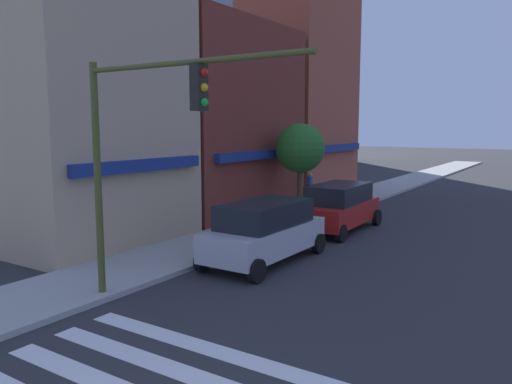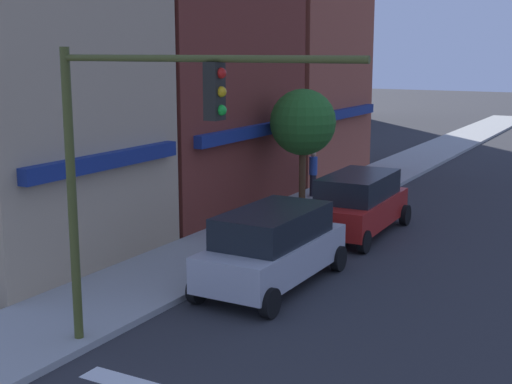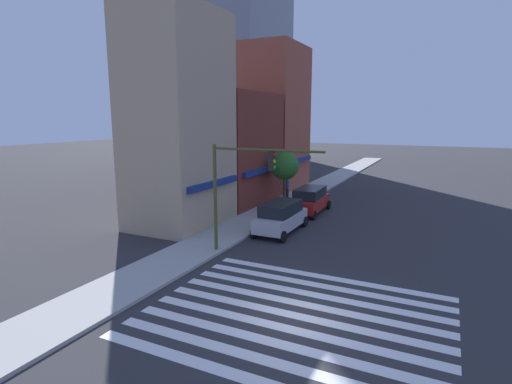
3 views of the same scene
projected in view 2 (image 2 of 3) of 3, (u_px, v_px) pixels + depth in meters
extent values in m
cube|color=tan|center=(22.00, 3.00, 18.57)|extent=(6.63, 5.00, 13.94)
cube|color=navy|center=(107.00, 161.00, 18.09)|extent=(5.64, 0.30, 0.40)
cube|color=maroon|center=(192.00, 83.00, 25.73)|extent=(8.58, 5.00, 9.19)
cube|color=navy|center=(256.00, 131.00, 24.78)|extent=(7.29, 0.30, 0.40)
cube|color=#9E4C38|center=(294.00, 20.00, 32.44)|extent=(7.37, 5.00, 14.24)
cube|color=navy|center=(346.00, 113.00, 31.99)|extent=(6.26, 0.30, 0.40)
cylinder|color=#474C1E|center=(72.00, 202.00, 13.63)|extent=(0.18, 0.18, 5.82)
cylinder|color=#474C1E|center=(199.00, 59.00, 11.70)|extent=(0.12, 5.91, 0.12)
cube|color=black|center=(214.00, 91.00, 11.66)|extent=(0.32, 0.24, 0.95)
sphere|color=red|center=(221.00, 73.00, 11.54)|extent=(0.18, 0.18, 0.18)
sphere|color=#EAAD14|center=(221.00, 92.00, 11.60)|extent=(0.18, 0.18, 0.18)
sphere|color=green|center=(221.00, 110.00, 11.66)|extent=(0.18, 0.18, 0.18)
cube|color=#B7B7BC|center=(273.00, 256.00, 17.58)|extent=(4.72, 1.94, 0.85)
cube|color=black|center=(273.00, 225.00, 17.43)|extent=(3.30, 1.78, 0.75)
cylinder|color=black|center=(197.00, 289.00, 16.45)|extent=(0.68, 0.22, 0.68)
cylinder|color=black|center=(270.00, 303.00, 15.55)|extent=(0.68, 0.22, 0.68)
cylinder|color=black|center=(275.00, 249.00, 19.78)|extent=(0.68, 0.22, 0.68)
cylinder|color=black|center=(339.00, 258.00, 18.88)|extent=(0.68, 0.22, 0.68)
cube|color=#B21E19|center=(358.00, 211.00, 22.56)|extent=(4.75, 2.04, 0.85)
cube|color=black|center=(359.00, 186.00, 22.40)|extent=(3.34, 1.84, 0.75)
cylinder|color=black|center=(304.00, 234.00, 21.43)|extent=(0.68, 0.22, 0.68)
cylinder|color=black|center=(364.00, 242.00, 20.52)|extent=(0.68, 0.22, 0.68)
cylinder|color=black|center=(352.00, 209.00, 24.76)|extent=(0.68, 0.22, 0.68)
cylinder|color=black|center=(405.00, 215.00, 23.86)|extent=(0.68, 0.22, 0.68)
cylinder|color=#23232D|center=(313.00, 185.00, 27.83)|extent=(0.26, 0.26, 0.85)
cylinder|color=#2D4C9E|center=(313.00, 166.00, 27.68)|extent=(0.32, 0.32, 0.70)
sphere|color=tan|center=(313.00, 154.00, 27.59)|extent=(0.22, 0.22, 0.22)
cylinder|color=brown|center=(302.00, 178.00, 25.31)|extent=(0.24, 0.24, 2.33)
sphere|color=#286623|center=(303.00, 122.00, 24.92)|extent=(2.33, 2.33, 2.33)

